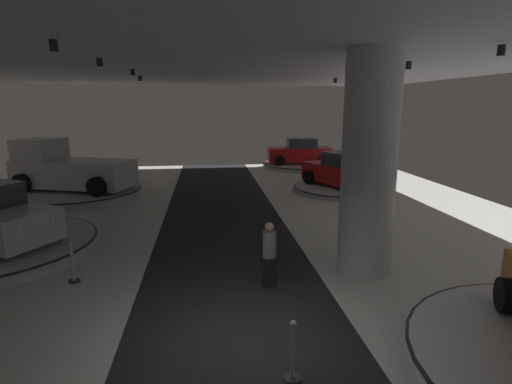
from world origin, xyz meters
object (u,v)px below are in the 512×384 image
column_right (369,165)px  display_car_deep_right (300,152)px  visitor_walking_near (269,250)px  display_platform_far_left (77,193)px  display_platform_deep_right (299,165)px  display_car_far_right (344,171)px  pickup_truck_far_left (68,169)px  display_platform_far_right (342,188)px

column_right → display_car_deep_right: 17.43m
visitor_walking_near → display_platform_far_left: bearing=125.4°
display_platform_deep_right → display_car_far_right: 7.73m
display_platform_deep_right → pickup_truck_far_left: 14.63m
display_platform_far_left → visitor_walking_near: bearing=-54.6°
display_platform_deep_right → display_car_deep_right: bearing=-4.0°
display_platform_far_left → display_car_far_right: size_ratio=1.29×
display_platform_far_left → visitor_walking_near: (7.44, -10.48, 0.70)m
display_platform_deep_right → display_platform_far_left: (-12.31, -7.41, 0.04)m
pickup_truck_far_left → visitor_walking_near: size_ratio=3.58×
display_car_deep_right → visitor_walking_near: (-4.90, -17.89, -0.16)m
pickup_truck_far_left → display_car_far_right: pickup_truck_far_left is taller
pickup_truck_far_left → display_platform_far_right: pickup_truck_far_left is taller
display_platform_deep_right → display_car_deep_right: size_ratio=1.14×
display_car_deep_right → display_car_far_right: (0.43, -7.67, -0.07)m
display_car_deep_right → pickup_truck_far_left: 14.61m
display_platform_far_left → display_car_far_right: 12.80m
pickup_truck_far_left → visitor_walking_near: bearing=-53.8°
column_right → display_platform_far_right: (2.73, 9.56, -2.62)m
display_platform_far_right → visitor_walking_near: bearing=-117.4°
display_platform_far_right → display_car_far_right: display_car_far_right is taller
column_right → display_platform_deep_right: bearing=82.4°
column_right → visitor_walking_near: column_right is taller
display_platform_far_left → pickup_truck_far_left: bearing=161.1°
display_platform_deep_right → display_platform_far_right: 7.65m
pickup_truck_far_left → visitor_walking_near: (7.75, -10.58, -0.40)m
display_platform_far_right → display_car_far_right: (0.01, -0.03, 0.87)m
column_right → display_platform_far_right: size_ratio=1.14×
column_right → display_car_far_right: bearing=73.9°
column_right → visitor_walking_near: (-2.58, -0.69, -1.84)m
column_right → display_car_deep_right: (2.32, 17.20, -1.68)m
visitor_walking_near → column_right: bearing=15.0°
display_platform_deep_right → column_right: bearing=-97.6°
column_right → visitor_walking_near: 3.25m
column_right → display_platform_far_left: bearing=135.7°
pickup_truck_far_left → display_car_far_right: size_ratio=1.25×
display_platform_far_right → visitor_walking_near: 11.57m
display_platform_far_right → display_car_deep_right: bearing=93.1°
column_right → display_car_far_right: (2.75, 9.53, -1.75)m
column_right → display_platform_far_left: (-10.02, 9.79, -2.54)m
display_platform_far_left → display_car_far_right: display_car_far_right is taller
display_car_deep_right → display_platform_far_left: size_ratio=0.74×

